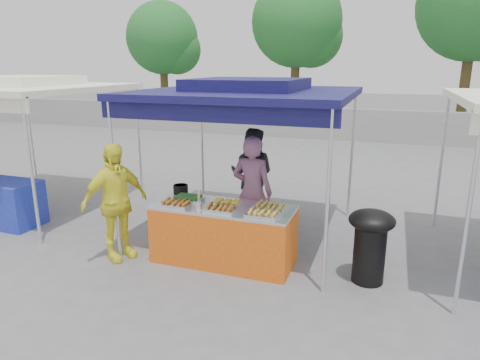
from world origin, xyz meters
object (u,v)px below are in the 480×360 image
(cooking_pot, at_px, (181,189))
(helper_man, at_px, (252,174))
(vendor_woman, at_px, (252,192))
(wok_burner, at_px, (370,240))
(vendor_table, at_px, (224,234))
(customer_person, at_px, (115,202))

(cooking_pot, bearing_deg, helper_man, 65.73)
(vendor_woman, xyz_separation_m, helper_man, (-0.39, 1.17, -0.03))
(cooking_pot, height_order, wok_burner, wok_burner)
(vendor_table, height_order, customer_person, customer_person)
(vendor_table, relative_size, helper_man, 1.18)
(cooking_pot, relative_size, helper_man, 0.13)
(customer_person, bearing_deg, cooking_pot, -14.64)
(vendor_table, xyz_separation_m, wok_burner, (2.01, 0.08, 0.16))
(vendor_table, height_order, wok_burner, wok_burner)
(cooking_pot, xyz_separation_m, vendor_woman, (1.06, 0.32, -0.04))
(helper_man, bearing_deg, vendor_table, 93.49)
(vendor_table, relative_size, cooking_pot, 8.85)
(cooking_pot, bearing_deg, vendor_table, -22.63)
(cooking_pot, height_order, customer_person, customer_person)
(vendor_woman, bearing_deg, cooking_pot, 20.24)
(wok_burner, height_order, customer_person, customer_person)
(vendor_woman, height_order, customer_person, vendor_woman)
(helper_man, bearing_deg, customer_person, 57.30)
(vendor_woman, bearing_deg, wok_burner, 165.12)
(vendor_table, height_order, helper_man, helper_man)
(cooking_pot, distance_m, helper_man, 1.64)
(vendor_table, relative_size, customer_person, 1.16)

